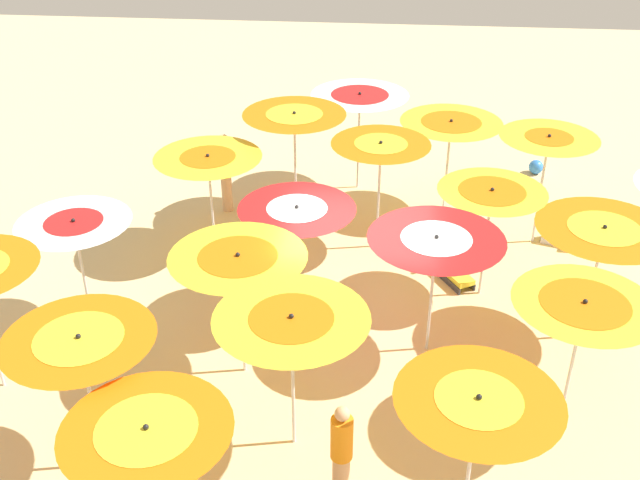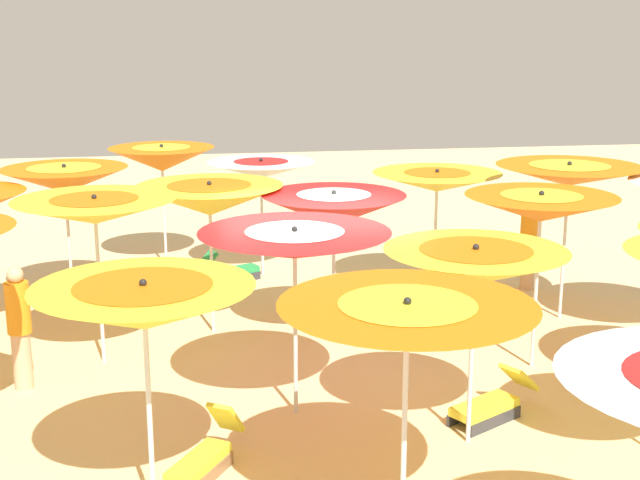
# 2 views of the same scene
# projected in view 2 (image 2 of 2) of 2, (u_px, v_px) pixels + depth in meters

# --- Properties ---
(ground) EXTENTS (41.06, 41.06, 0.04)m
(ground) POSITION_uv_depth(u_px,v_px,m) (317.00, 373.00, 11.88)
(ground) COLOR beige
(beach_umbrella_2) EXTENTS (2.03, 2.03, 2.31)m
(beach_umbrella_2) POSITION_uv_depth(u_px,v_px,m) (144.00, 306.00, 7.99)
(beach_umbrella_2) COLOR silver
(beach_umbrella_2) RESTS_ON ground
(beach_umbrella_3) EXTENTS (2.25, 2.25, 2.26)m
(beach_umbrella_3) POSITION_uv_depth(u_px,v_px,m) (407.00, 324.00, 7.60)
(beach_umbrella_3) COLOR silver
(beach_umbrella_3) RESTS_ON ground
(beach_umbrella_6) EXTENTS (2.15, 2.15, 2.34)m
(beach_umbrella_6) POSITION_uv_depth(u_px,v_px,m) (95.00, 211.00, 11.70)
(beach_umbrella_6) COLOR silver
(beach_umbrella_6) RESTS_ON ground
(beach_umbrella_7) EXTENTS (2.22, 2.22, 2.29)m
(beach_umbrella_7) POSITION_uv_depth(u_px,v_px,m) (295.00, 245.00, 10.14)
(beach_umbrella_7) COLOR silver
(beach_umbrella_7) RESTS_ON ground
(beach_umbrella_8) EXTENTS (1.96, 1.96, 2.27)m
(beach_umbrella_8) POSITION_uv_depth(u_px,v_px,m) (475.00, 266.00, 9.41)
(beach_umbrella_8) COLOR silver
(beach_umbrella_8) RESTS_ON ground
(beach_umbrella_10) EXTENTS (2.01, 2.01, 2.35)m
(beach_umbrella_10) POSITION_uv_depth(u_px,v_px,m) (65.00, 179.00, 14.16)
(beach_umbrella_10) COLOR silver
(beach_umbrella_10) RESTS_ON ground
(beach_umbrella_11) EXTENTS (2.15, 2.15, 2.30)m
(beach_umbrella_11) POSITION_uv_depth(u_px,v_px,m) (210.00, 199.00, 12.93)
(beach_umbrella_11) COLOR silver
(beach_umbrella_11) RESTS_ON ground
(beach_umbrella_12) EXTENTS (2.05, 2.05, 2.25)m
(beach_umbrella_12) POSITION_uv_depth(u_px,v_px,m) (334.00, 209.00, 12.53)
(beach_umbrella_12) COLOR silver
(beach_umbrella_12) RESTS_ON ground
(beach_umbrella_13) EXTENTS (1.99, 1.99, 2.42)m
(beach_umbrella_13) POSITION_uv_depth(u_px,v_px,m) (541.00, 208.00, 11.55)
(beach_umbrella_13) COLOR silver
(beach_umbrella_13) RESTS_ON ground
(beach_umbrella_15) EXTENTS (1.95, 1.95, 2.35)m
(beach_umbrella_15) POSITION_uv_depth(u_px,v_px,m) (162.00, 159.00, 16.50)
(beach_umbrella_15) COLOR silver
(beach_umbrella_15) RESTS_ON ground
(beach_umbrella_16) EXTENTS (1.95, 1.95, 2.17)m
(beach_umbrella_16) POSITION_uv_depth(u_px,v_px,m) (261.00, 170.00, 15.98)
(beach_umbrella_16) COLOR silver
(beach_umbrella_16) RESTS_ON ground
(beach_umbrella_17) EXTENTS (2.16, 2.16, 2.17)m
(beach_umbrella_17) POSITION_uv_depth(u_px,v_px,m) (437.00, 182.00, 14.80)
(beach_umbrella_17) COLOR silver
(beach_umbrella_17) RESTS_ON ground
(beach_umbrella_18) EXTENTS (2.22, 2.22, 2.49)m
(beach_umbrella_18) POSITION_uv_depth(u_px,v_px,m) (569.00, 175.00, 13.50)
(beach_umbrella_18) COLOR silver
(beach_umbrella_18) RESTS_ON ground
(lounger_0) EXTENTS (1.26, 0.93, 0.57)m
(lounger_0) POSITION_uv_depth(u_px,v_px,m) (491.00, 403.00, 10.39)
(lounger_0) COLOR #333338
(lounger_0) RESTS_ON ground
(lounger_1) EXTENTS (0.90, 1.17, 0.64)m
(lounger_1) POSITION_uv_depth(u_px,v_px,m) (203.00, 456.00, 9.12)
(lounger_1) COLOR olive
(lounger_1) RESTS_ON ground
(lounger_2) EXTENTS (1.25, 0.82, 0.62)m
(lounger_2) POSITION_uv_depth(u_px,v_px,m) (230.00, 271.00, 15.92)
(lounger_2) COLOR #333338
(lounger_2) RESTS_ON ground
(beachgoer_0) EXTENTS (0.30, 0.30, 1.86)m
(beachgoer_0) POSITION_uv_depth(u_px,v_px,m) (529.00, 234.00, 15.34)
(beachgoer_0) COLOR #D8A87F
(beachgoer_0) RESTS_ON ground
(beachgoer_2) EXTENTS (0.30, 0.30, 1.60)m
(beachgoer_2) POSITION_uv_depth(u_px,v_px,m) (19.00, 326.00, 11.14)
(beachgoer_2) COLOR #D8A87F
(beachgoer_2) RESTS_ON ground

